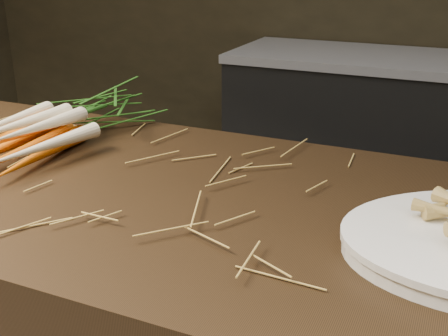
{
  "coord_description": "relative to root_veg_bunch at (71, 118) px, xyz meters",
  "views": [
    {
      "loc": [
        0.47,
        -0.51,
        1.31
      ],
      "look_at": [
        0.12,
        0.29,
        0.96
      ],
      "focal_mm": 45.0,
      "sensor_mm": 36.0,
      "label": 1
    }
  ],
  "objects": [
    {
      "name": "back_counter",
      "position": [
        0.63,
        1.72,
        -0.53
      ],
      "size": [
        1.82,
        0.62,
        0.84
      ],
      "color": "black",
      "rests_on": "ground"
    },
    {
      "name": "root_veg_bunch",
      "position": [
        0.0,
        0.0,
        0.0
      ],
      "size": [
        0.21,
        0.55,
        0.1
      ],
      "rotation": [
        0.0,
        0.0,
        -0.02
      ],
      "color": "#E16001",
      "rests_on": "main_counter"
    },
    {
      "name": "straw_bedding",
      "position": [
        0.33,
        -0.16,
        -0.04
      ],
      "size": [
        1.4,
        0.6,
        0.02
      ],
      "primitive_type": null,
      "color": "#AB8142",
      "rests_on": "main_counter"
    }
  ]
}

